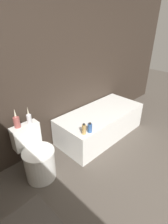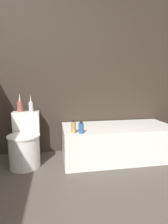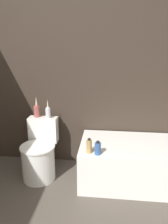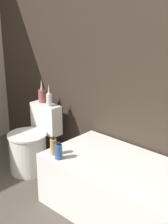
{
  "view_description": "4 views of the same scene",
  "coord_description": "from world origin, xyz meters",
  "px_view_note": "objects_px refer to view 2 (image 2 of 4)",
  "views": [
    {
      "loc": [
        -1.37,
        0.18,
        1.93
      ],
      "look_at": [
        0.08,
        1.65,
        0.82
      ],
      "focal_mm": 28.0,
      "sensor_mm": 36.0,
      "label": 1
    },
    {
      "loc": [
        -0.17,
        -0.49,
        1.11
      ],
      "look_at": [
        0.23,
        1.83,
        0.72
      ],
      "focal_mm": 28.0,
      "sensor_mm": 36.0,
      "label": 2
    },
    {
      "loc": [
        0.24,
        -0.46,
        1.61
      ],
      "look_at": [
        -0.01,
        1.73,
        0.92
      ],
      "focal_mm": 35.0,
      "sensor_mm": 36.0,
      "label": 3
    },
    {
      "loc": [
        1.94,
        0.01,
        1.74
      ],
      "look_at": [
        0.28,
        1.79,
        0.9
      ],
      "focal_mm": 50.0,
      "sensor_mm": 36.0,
      "label": 4
    }
  ],
  "objects_px": {
    "shampoo_bottle_tall": "(74,127)",
    "shampoo_bottle_short": "(81,128)",
    "bathtub": "(117,141)",
    "toilet": "(25,145)",
    "vase_gold": "(20,105)",
    "vase_silver": "(31,106)"
  },
  "relations": [
    {
      "from": "vase_gold",
      "to": "vase_silver",
      "type": "height_order",
      "value": "vase_gold"
    },
    {
      "from": "vase_gold",
      "to": "vase_silver",
      "type": "xyz_separation_m",
      "value": [
        0.15,
        -0.03,
        -0.01
      ]
    },
    {
      "from": "bathtub",
      "to": "toilet",
      "type": "relative_size",
      "value": 2.29
    },
    {
      "from": "bathtub",
      "to": "vase_gold",
      "type": "bearing_deg",
      "value": 171.55
    },
    {
      "from": "shampoo_bottle_tall",
      "to": "shampoo_bottle_short",
      "type": "distance_m",
      "value": 0.1
    },
    {
      "from": "shampoo_bottle_short",
      "to": "vase_gold",
      "type": "bearing_deg",
      "value": 148.0
    },
    {
      "from": "shampoo_bottle_short",
      "to": "toilet",
      "type": "bearing_deg",
      "value": 159.81
    },
    {
      "from": "bathtub",
      "to": "toilet",
      "type": "distance_m",
      "value": 1.33
    },
    {
      "from": "bathtub",
      "to": "vase_silver",
      "type": "height_order",
      "value": "vase_silver"
    },
    {
      "from": "vase_gold",
      "to": "vase_silver",
      "type": "distance_m",
      "value": 0.16
    },
    {
      "from": "bathtub",
      "to": "toilet",
      "type": "bearing_deg",
      "value": -178.81
    },
    {
      "from": "vase_gold",
      "to": "shampoo_bottle_short",
      "type": "height_order",
      "value": "vase_gold"
    },
    {
      "from": "bathtub",
      "to": "shampoo_bottle_tall",
      "type": "relative_size",
      "value": 9.77
    },
    {
      "from": "toilet",
      "to": "shampoo_bottle_short",
      "type": "relative_size",
      "value": 4.71
    },
    {
      "from": "bathtub",
      "to": "vase_gold",
      "type": "distance_m",
      "value": 1.52
    },
    {
      "from": "toilet",
      "to": "shampoo_bottle_short",
      "type": "height_order",
      "value": "toilet"
    },
    {
      "from": "vase_gold",
      "to": "shampoo_bottle_tall",
      "type": "relative_size",
      "value": 1.6
    },
    {
      "from": "shampoo_bottle_tall",
      "to": "shampoo_bottle_short",
      "type": "relative_size",
      "value": 1.1
    },
    {
      "from": "vase_gold",
      "to": "shampoo_bottle_short",
      "type": "relative_size",
      "value": 1.76
    },
    {
      "from": "bathtub",
      "to": "vase_silver",
      "type": "relative_size",
      "value": 6.57
    },
    {
      "from": "bathtub",
      "to": "shampoo_bottle_short",
      "type": "height_order",
      "value": "shampoo_bottle_short"
    },
    {
      "from": "bathtub",
      "to": "shampoo_bottle_tall",
      "type": "xyz_separation_m",
      "value": [
        -0.69,
        -0.27,
        0.32
      ]
    }
  ]
}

